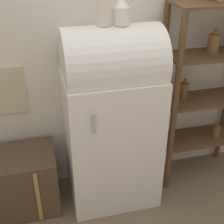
{
  "coord_description": "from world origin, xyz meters",
  "views": [
    {
      "loc": [
        -0.52,
        -1.81,
        2.03
      ],
      "look_at": [
        0.0,
        0.27,
        0.83
      ],
      "focal_mm": 50.0,
      "sensor_mm": 36.0,
      "label": 1
    }
  ],
  "objects_px": {
    "vase_left": "(104,4)",
    "suitcase_trunk": "(12,183)",
    "refrigerator": "(112,118)",
    "vase_center": "(121,12)"
  },
  "relations": [
    {
      "from": "vase_left",
      "to": "suitcase_trunk",
      "type": "bearing_deg",
      "value": 178.84
    },
    {
      "from": "refrigerator",
      "to": "vase_center",
      "type": "height_order",
      "value": "vase_center"
    },
    {
      "from": "suitcase_trunk",
      "to": "vase_left",
      "type": "height_order",
      "value": "vase_left"
    },
    {
      "from": "vase_center",
      "to": "vase_left",
      "type": "bearing_deg",
      "value": 173.71
    },
    {
      "from": "suitcase_trunk",
      "to": "vase_left",
      "type": "xyz_separation_m",
      "value": [
        0.79,
        -0.02,
        1.39
      ]
    },
    {
      "from": "refrigerator",
      "to": "vase_center",
      "type": "distance_m",
      "value": 0.82
    },
    {
      "from": "vase_left",
      "to": "vase_center",
      "type": "distance_m",
      "value": 0.13
    },
    {
      "from": "refrigerator",
      "to": "vase_center",
      "type": "bearing_deg",
      "value": -4.73
    },
    {
      "from": "suitcase_trunk",
      "to": "vase_center",
      "type": "xyz_separation_m",
      "value": [
        0.91,
        -0.03,
        1.33
      ]
    },
    {
      "from": "refrigerator",
      "to": "suitcase_trunk",
      "type": "xyz_separation_m",
      "value": [
        -0.84,
        0.02,
        -0.51
      ]
    }
  ]
}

